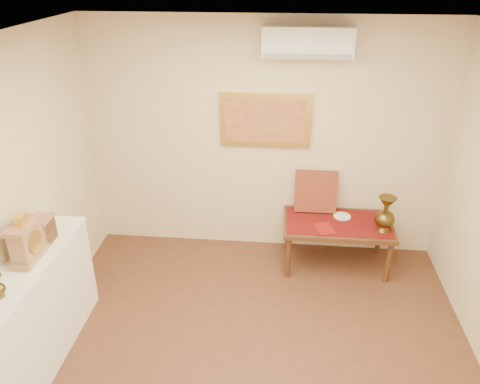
# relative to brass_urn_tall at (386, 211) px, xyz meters

# --- Properties ---
(ceiling) EXTENTS (4.50, 4.50, 0.00)m
(ceiling) POSITION_rel_brass_urn_tall_xyz_m (-1.32, -1.75, 1.90)
(ceiling) COLOR white
(ceiling) RESTS_ON ground
(wall_back) EXTENTS (4.00, 0.02, 2.70)m
(wall_back) POSITION_rel_brass_urn_tall_xyz_m (-1.32, 0.50, 0.55)
(wall_back) COLOR beige
(wall_back) RESTS_ON ground
(table_cloth) EXTENTS (1.14, 0.59, 0.01)m
(table_cloth) POSITION_rel_brass_urn_tall_xyz_m (-0.47, 0.13, -0.25)
(table_cloth) COLOR maroon
(table_cloth) RESTS_ON low_table
(brass_urn_tall) EXTENTS (0.21, 0.21, 0.48)m
(brass_urn_tall) POSITION_rel_brass_urn_tall_xyz_m (0.00, 0.00, 0.00)
(brass_urn_tall) COLOR brown
(brass_urn_tall) RESTS_ON table_cloth
(plate) EXTENTS (0.20, 0.20, 0.01)m
(plate) POSITION_rel_brass_urn_tall_xyz_m (-0.41, 0.25, -0.24)
(plate) COLOR white
(plate) RESTS_ON table_cloth
(menu) EXTENTS (0.24, 0.29, 0.01)m
(menu) POSITION_rel_brass_urn_tall_xyz_m (-0.63, -0.04, -0.24)
(menu) COLOR maroon
(menu) RESTS_ON table_cloth
(cushion) EXTENTS (0.48, 0.20, 0.49)m
(cushion) POSITION_rel_brass_urn_tall_xyz_m (-0.72, 0.39, -0.00)
(cushion) COLOR #5B1218
(cushion) RESTS_ON table_cloth
(display_ledge) EXTENTS (0.37, 2.02, 0.98)m
(display_ledge) POSITION_rel_brass_urn_tall_xyz_m (-3.14, -1.75, -0.31)
(display_ledge) COLOR white
(display_ledge) RESTS_ON floor
(mantel_clock) EXTENTS (0.17, 0.36, 0.41)m
(mantel_clock) POSITION_rel_brass_urn_tall_xyz_m (-3.14, -1.45, 0.36)
(mantel_clock) COLOR #A77855
(mantel_clock) RESTS_ON display_ledge
(wooden_chest) EXTENTS (0.16, 0.21, 0.24)m
(wooden_chest) POSITION_rel_brass_urn_tall_xyz_m (-3.14, -1.19, 0.30)
(wooden_chest) COLOR #A77855
(wooden_chest) RESTS_ON display_ledge
(low_table) EXTENTS (1.20, 0.70, 0.55)m
(low_table) POSITION_rel_brass_urn_tall_xyz_m (-0.47, 0.13, -0.31)
(low_table) COLOR #502D18
(low_table) RESTS_ON floor
(painting) EXTENTS (1.00, 0.06, 0.60)m
(painting) POSITION_rel_brass_urn_tall_xyz_m (-1.32, 0.47, 0.80)
(painting) COLOR gold
(painting) RESTS_ON wall_back
(ac_unit) EXTENTS (0.90, 0.25, 0.30)m
(ac_unit) POSITION_rel_brass_urn_tall_xyz_m (-0.92, 0.37, 1.65)
(ac_unit) COLOR white
(ac_unit) RESTS_ON wall_back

